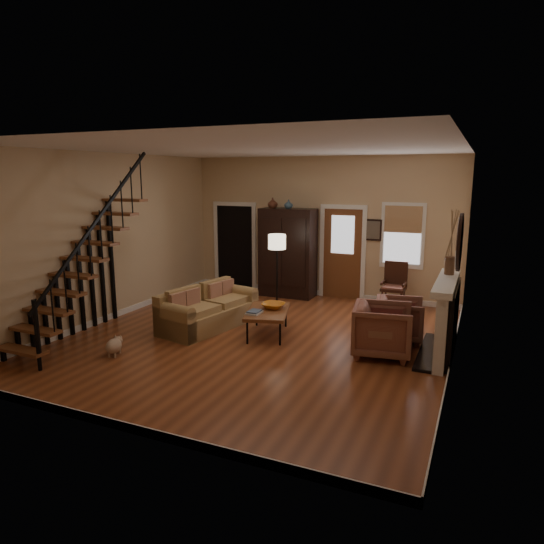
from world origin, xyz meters
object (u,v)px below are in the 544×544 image
at_px(coffee_table, 268,322).
at_px(side_chair, 394,286).
at_px(armchair_left, 383,330).
at_px(armchair_right, 399,319).
at_px(sofa, 209,308).
at_px(floor_lamp, 277,272).
at_px(armoire, 288,253).

bearing_deg(coffee_table, side_chair, 56.35).
relative_size(armchair_left, armchair_right, 1.13).
bearing_deg(armchair_left, coffee_table, 76.05).
bearing_deg(sofa, floor_lamp, 79.26).
relative_size(coffee_table, side_chair, 1.19).
relative_size(armchair_left, side_chair, 0.91).
bearing_deg(armoire, side_chair, -4.48).
bearing_deg(floor_lamp, armchair_left, -34.84).
height_order(sofa, coffee_table, sofa).
bearing_deg(armchair_right, side_chair, 3.55).
xyz_separation_m(coffee_table, armchair_left, (2.11, -0.18, 0.19)).
relative_size(armchair_right, side_chair, 0.81).
relative_size(coffee_table, armchair_right, 1.48).
height_order(sofa, armchair_left, armchair_left).
xyz_separation_m(sofa, side_chair, (3.00, 2.72, 0.14)).
relative_size(coffee_table, armchair_left, 1.31).
height_order(armchair_right, side_chair, side_chair).
xyz_separation_m(coffee_table, floor_lamp, (-0.53, 1.66, 0.58)).
xyz_separation_m(armoire, coffee_table, (0.77, -2.88, -0.82)).
bearing_deg(sofa, armchair_right, 23.21).
relative_size(armchair_right, floor_lamp, 0.50).
xyz_separation_m(armchair_left, side_chair, (-0.33, 2.85, 0.09)).
distance_m(armoire, side_chair, 2.61).
bearing_deg(sofa, coffee_table, 13.12).
bearing_deg(armchair_right, floor_lamp, 61.32).
bearing_deg(armchair_left, armoire, 34.13).
bearing_deg(side_chair, armchair_left, -83.44).
bearing_deg(coffee_table, armoire, 104.95).
bearing_deg(armchair_right, coffee_table, 97.79).
xyz_separation_m(armchair_right, side_chair, (-0.45, 1.99, 0.14)).
xyz_separation_m(sofa, floor_lamp, (0.69, 1.70, 0.44)).
distance_m(sofa, armchair_right, 3.53).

